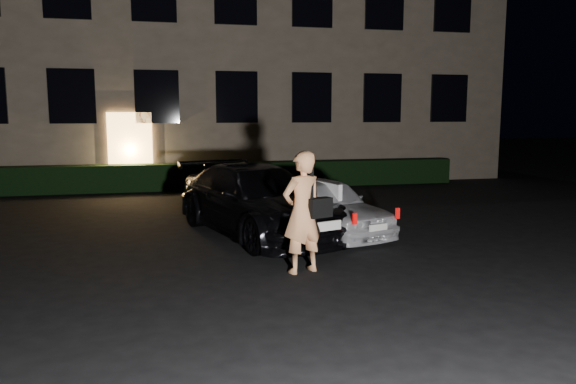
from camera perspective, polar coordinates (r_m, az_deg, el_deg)
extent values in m
plane|color=black|center=(8.75, 4.87, -8.61)|extent=(80.00, 80.00, 0.00)
cube|color=brown|center=(23.37, -6.73, 16.67)|extent=(20.00, 8.00, 12.00)
cube|color=#FFB15B|center=(18.97, -15.72, 4.02)|extent=(1.40, 0.10, 2.50)
cube|color=black|center=(19.09, -21.08, 9.06)|extent=(1.40, 0.10, 1.70)
cube|color=black|center=(18.91, -13.16, 9.40)|extent=(1.40, 0.10, 1.70)
cube|color=black|center=(19.09, -5.23, 9.57)|extent=(1.40, 0.10, 1.70)
cube|color=black|center=(19.61, 2.43, 9.56)|extent=(1.40, 0.10, 1.70)
cube|color=black|center=(20.45, 9.56, 9.39)|extent=(1.40, 0.10, 1.70)
cube|color=black|center=(21.58, 16.04, 9.12)|extent=(1.40, 0.10, 1.70)
cube|color=black|center=(19.95, 2.49, 18.78)|extent=(1.40, 0.10, 1.70)
cube|color=black|center=(20.78, 9.78, 18.25)|extent=(1.40, 0.10, 1.70)
cube|color=black|center=(21.88, 16.39, 17.52)|extent=(1.40, 0.10, 1.70)
cube|color=black|center=(18.76, -4.94, 1.72)|extent=(15.00, 0.70, 0.85)
imported|color=black|center=(11.57, -3.11, -0.84)|extent=(3.39, 5.28, 1.42)
cube|color=white|center=(11.32, 3.83, -0.18)|extent=(0.40, 1.00, 0.47)
cube|color=silver|center=(9.44, 4.06, -3.46)|extent=(0.51, 0.20, 0.16)
imported|color=silver|center=(11.55, 3.54, -1.41)|extent=(2.48, 3.81, 1.20)
cube|color=red|center=(9.92, 6.80, -2.72)|extent=(0.08, 0.07, 0.20)
cube|color=red|center=(10.56, 11.07, -2.14)|extent=(0.08, 0.07, 0.20)
cube|color=silver|center=(10.24, 9.15, -3.56)|extent=(0.39, 0.16, 0.12)
imported|color=#E79860|center=(8.76, 1.46, -2.07)|extent=(0.82, 0.68, 1.92)
cube|color=black|center=(8.78, 3.23, -1.59)|extent=(0.43, 0.30, 0.31)
cube|color=black|center=(8.68, 2.40, 1.20)|extent=(0.06, 0.08, 0.60)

